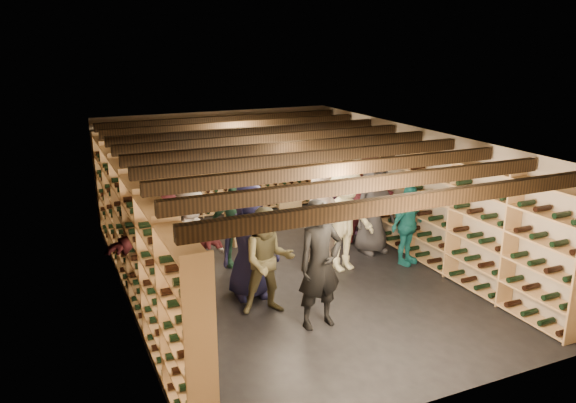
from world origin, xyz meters
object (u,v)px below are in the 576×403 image
(person_9, at_px, (191,241))
(person_10, at_px, (234,224))
(person_12, at_px, (374,208))
(person_7, at_px, (322,226))
(person_3, at_px, (345,220))
(person_11, at_px, (350,201))
(crate_stack_right, at_px, (291,206))
(person_1, at_px, (320,265))
(crate_loose, at_px, (312,221))
(person_4, at_px, (407,225))
(person_0, at_px, (158,242))
(person_2, at_px, (268,261))
(crate_stack_left, at_px, (239,223))
(person_5, at_px, (165,248))
(person_8, at_px, (371,197))
(person_6, at_px, (250,241))

(person_9, height_order, person_10, person_9)
(person_12, bearing_deg, person_7, -162.62)
(person_3, distance_m, person_11, 1.84)
(crate_stack_right, distance_m, person_3, 2.99)
(person_1, height_order, person_3, person_1)
(crate_loose, bearing_deg, person_11, -67.76)
(person_3, relative_size, person_4, 1.24)
(person_1, bearing_deg, person_0, 127.25)
(person_2, distance_m, person_12, 3.15)
(crate_stack_left, height_order, person_11, person_11)
(crate_loose, bearing_deg, person_3, -103.87)
(crate_stack_left, xyz_separation_m, person_5, (-1.92, -2.16, 0.51))
(crate_stack_left, xyz_separation_m, person_2, (-0.59, -3.02, 0.40))
(crate_loose, distance_m, person_0, 4.37)
(person_2, relative_size, person_5, 0.88)
(crate_stack_right, xyz_separation_m, person_5, (-3.47, -3.03, 0.60))
(crate_loose, distance_m, person_1, 4.65)
(crate_stack_right, height_order, person_5, person_5)
(person_11, distance_m, person_12, 1.03)
(person_0, height_order, person_10, person_0)
(person_2, distance_m, person_5, 1.59)
(person_2, height_order, person_3, person_3)
(person_1, relative_size, person_12, 1.05)
(crate_loose, height_order, person_3, person_3)
(person_4, relative_size, person_11, 1.00)
(crate_stack_right, distance_m, person_10, 2.80)
(person_2, height_order, person_12, person_12)
(person_12, bearing_deg, person_8, 56.41)
(crate_stack_left, xyz_separation_m, person_1, (-0.08, -3.70, 0.52))
(crate_stack_left, bearing_deg, person_6, -104.96)
(person_3, bearing_deg, crate_stack_right, 78.75)
(person_0, height_order, person_12, person_12)
(person_2, relative_size, person_7, 0.88)
(person_6, xyz_separation_m, person_7, (1.37, 0.18, 0.00))
(person_2, distance_m, person_9, 1.44)
(person_5, distance_m, person_11, 4.51)
(person_7, bearing_deg, crate_loose, 51.76)
(person_3, bearing_deg, person_7, -171.20)
(crate_stack_left, relative_size, person_2, 0.52)
(person_6, height_order, person_12, person_6)
(person_3, relative_size, person_8, 0.97)
(person_9, bearing_deg, person_5, -161.46)
(crate_loose, height_order, person_11, person_11)
(person_6, bearing_deg, crate_stack_right, 62.30)
(crate_loose, bearing_deg, person_8, -69.33)
(crate_stack_right, distance_m, person_4, 3.30)
(crate_stack_right, bearing_deg, person_1, -109.55)
(person_6, relative_size, person_10, 1.20)
(person_7, bearing_deg, person_0, 152.32)
(crate_loose, bearing_deg, person_1, -115.38)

